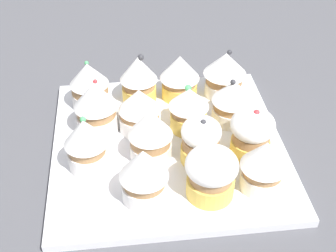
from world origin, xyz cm
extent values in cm
cube|color=#4C4C51|center=(0.00, 0.00, -1.50)|extent=(180.00, 180.00, 3.00)
cube|color=silver|center=(0.00, 0.00, 0.60)|extent=(32.72, 32.72, 1.20)
cylinder|color=white|center=(-10.03, -10.78, 2.39)|extent=(5.35, 5.35, 2.38)
cylinder|color=#AD7F51|center=(-10.03, -10.78, 4.24)|extent=(5.03, 5.03, 1.31)
cone|color=white|center=(-10.03, -10.78, 6.80)|extent=(5.93, 5.93, 3.80)
cylinder|color=#EFC651|center=(-3.74, -10.91, 2.44)|extent=(5.41, 5.41, 2.48)
cylinder|color=#AD7F51|center=(-3.74, -10.91, 4.38)|extent=(5.04, 5.04, 1.40)
ellipsoid|color=white|center=(-3.74, -10.91, 6.35)|extent=(6.03, 6.03, 4.25)
sphere|color=red|center=(-3.73, -11.16, 8.35)|extent=(0.87, 0.87, 0.87)
cylinder|color=white|center=(4.15, -10.10, 2.31)|extent=(5.89, 5.89, 2.21)
cylinder|color=#AD7F51|center=(4.15, -10.10, 4.11)|extent=(5.50, 5.50, 1.39)
cone|color=white|center=(4.15, -10.10, 6.47)|extent=(6.23, 6.23, 3.34)
sphere|color=#333338|center=(4.16, -9.87, 8.02)|extent=(0.84, 0.84, 0.84)
cylinder|color=white|center=(11.07, -10.38, 2.36)|extent=(6.14, 6.14, 2.32)
cylinder|color=#AD7F51|center=(11.07, -10.38, 4.31)|extent=(5.81, 5.81, 1.57)
cone|color=white|center=(11.07, -10.38, 6.91)|extent=(6.82, 6.82, 3.64)
sphere|color=#333338|center=(11.57, -10.97, 8.61)|extent=(0.77, 0.77, 0.77)
cylinder|color=#EFC651|center=(-10.41, -4.11, 2.50)|extent=(6.04, 6.04, 2.60)
cylinder|color=#AD7F51|center=(-10.41, -4.11, 4.33)|extent=(5.40, 5.40, 1.06)
ellipsoid|color=white|center=(-10.41, -4.11, 6.09)|extent=(6.57, 6.57, 4.10)
cylinder|color=#EFC651|center=(-4.07, -3.93, 2.36)|extent=(5.35, 5.35, 2.31)
cylinder|color=#AD7F51|center=(-4.07, -3.93, 4.23)|extent=(4.95, 4.95, 1.42)
ellipsoid|color=white|center=(-4.07, -3.93, 6.11)|extent=(5.39, 5.39, 3.92)
sphere|color=#333338|center=(-4.40, -4.04, 7.95)|extent=(0.81, 0.81, 0.81)
cylinder|color=#EFC651|center=(2.97, -3.35, 2.54)|extent=(5.31, 5.31, 2.68)
cylinder|color=#AD7F51|center=(2.97, -3.35, 4.53)|extent=(4.99, 4.99, 1.30)
cone|color=white|center=(2.97, -3.35, 6.68)|extent=(5.85, 5.85, 3.01)
sphere|color=#4CB266|center=(3.42, -3.26, 8.04)|extent=(0.99, 0.99, 0.99)
cylinder|color=#EFC651|center=(11.19, -3.15, 2.42)|extent=(5.65, 5.65, 2.44)
cylinder|color=#AD7F51|center=(11.19, -3.15, 4.19)|extent=(5.37, 5.37, 1.09)
cone|color=white|center=(11.19, -3.15, 6.69)|extent=(6.27, 6.27, 3.92)
cylinder|color=white|center=(-10.15, 4.13, 2.41)|extent=(5.63, 5.63, 2.41)
cylinder|color=#AD7F51|center=(-10.15, 4.13, 4.32)|extent=(5.17, 5.17, 1.41)
cone|color=white|center=(-10.15, 4.13, 7.03)|extent=(6.09, 6.09, 4.00)
cylinder|color=white|center=(-2.75, 2.70, 2.40)|extent=(5.70, 5.70, 2.39)
cylinder|color=#AD7F51|center=(-2.75, 2.70, 4.39)|extent=(5.45, 5.45, 1.60)
cone|color=white|center=(-2.75, 2.70, 7.17)|extent=(6.04, 6.04, 3.95)
cylinder|color=white|center=(3.62, 3.72, 2.43)|extent=(6.10, 6.10, 2.45)
cylinder|color=#AD7F51|center=(3.62, 3.72, 4.18)|extent=(5.69, 5.69, 1.05)
cone|color=white|center=(3.62, 3.72, 6.40)|extent=(6.16, 6.16, 3.39)
cylinder|color=#EFC651|center=(10.92, 3.33, 2.43)|extent=(5.40, 5.40, 2.47)
cylinder|color=#AD7F51|center=(10.92, 3.33, 4.39)|extent=(4.99, 4.99, 1.44)
cone|color=white|center=(10.92, 3.33, 7.09)|extent=(5.85, 5.85, 3.97)
sphere|color=#333338|center=(11.07, 2.87, 8.93)|extent=(0.96, 0.96, 0.96)
cylinder|color=white|center=(-3.71, 11.14, 2.55)|extent=(5.30, 5.30, 2.69)
cylinder|color=#AD7F51|center=(-3.71, 11.14, 4.63)|extent=(4.83, 4.83, 1.47)
cone|color=white|center=(-3.71, 11.14, 7.24)|extent=(5.75, 5.75, 3.74)
sphere|color=#4CB266|center=(-3.36, 11.15, 8.99)|extent=(0.81, 0.81, 0.81)
cylinder|color=white|center=(4.15, 9.93, 2.55)|extent=(6.04, 6.04, 2.71)
cylinder|color=#AD7F51|center=(4.15, 9.93, 4.67)|extent=(5.58, 5.58, 1.53)
cone|color=white|center=(4.15, 9.93, 7.40)|extent=(6.30, 6.30, 3.93)
sphere|color=red|center=(4.72, 9.63, 9.27)|extent=(0.65, 0.65, 0.65)
cylinder|color=white|center=(10.39, 10.96, 2.47)|extent=(5.87, 5.87, 2.54)
cylinder|color=#AD7F51|center=(10.39, 10.96, 4.47)|extent=(5.63, 5.63, 1.45)
cone|color=white|center=(10.39, 10.96, 6.98)|extent=(6.00, 6.00, 3.57)
sphere|color=#4CB266|center=(10.79, 11.01, 8.67)|extent=(0.66, 0.66, 0.66)
camera|label=1|loc=(-49.99, 5.84, 44.90)|focal=49.61mm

